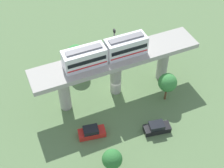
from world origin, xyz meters
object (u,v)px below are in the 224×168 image
object	(u,v)px
train	(106,52)
parked_car_red	(92,132)
tree_far_corner	(76,54)
tree_mid_lot	(112,159)
tree_near_viaduct	(168,83)
signal_post	(114,52)
parked_car_black	(157,128)

from	to	relation	value
train	parked_car_red	distance (m)	12.61
train	tree_far_corner	size ratio (longest dim) A/B	2.40
train	tree_mid_lot	world-z (taller)	train
tree_mid_lot	tree_far_corner	size ratio (longest dim) A/B	0.78
tree_near_viaduct	signal_post	xyz separation A→B (m)	(8.50, 5.85, 1.86)
tree_near_viaduct	tree_far_corner	xyz separation A→B (m)	(12.86, 11.42, -0.19)
parked_car_red	signal_post	distance (m)	14.43
parked_car_black	tree_near_viaduct	xyz separation A→B (m)	(5.32, -4.57, 3.25)
parked_car_black	train	bearing A→B (deg)	32.23
tree_near_viaduct	tree_mid_lot	bearing A→B (deg)	122.85
parked_car_black	tree_far_corner	world-z (taller)	tree_far_corner
tree_mid_lot	tree_far_corner	bearing A→B (deg)	-6.12
parked_car_black	tree_far_corner	bearing A→B (deg)	30.75
tree_mid_lot	signal_post	bearing A→B (deg)	-24.44
train	parked_car_red	world-z (taller)	train
parked_car_red	tree_mid_lot	size ratio (longest dim) A/B	1.01
parked_car_black	tree_mid_lot	xyz separation A→B (m)	(-3.56, 9.17, 2.22)
train	tree_near_viaduct	bearing A→B (deg)	-120.06
train	parked_car_black	world-z (taller)	train
parked_car_red	parked_car_black	bearing A→B (deg)	-99.16
parked_car_red	tree_mid_lot	bearing A→B (deg)	-166.16
train	parked_car_red	bearing A→B (deg)	142.62
train	tree_far_corner	world-z (taller)	train
parked_car_red	parked_car_black	distance (m)	10.23
parked_car_black	signal_post	bearing A→B (deg)	15.40
tree_near_viaduct	signal_post	distance (m)	10.48
tree_near_viaduct	tree_mid_lot	size ratio (longest dim) A/B	1.27
parked_car_black	tree_mid_lot	bearing A→B (deg)	121.32
tree_near_viaduct	tree_mid_lot	xyz separation A→B (m)	(-8.87, 13.75, -1.03)
train	tree_near_viaduct	distance (m)	11.61
tree_far_corner	parked_car_black	bearing A→B (deg)	-159.37
tree_near_viaduct	parked_car_black	bearing A→B (deg)	139.30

